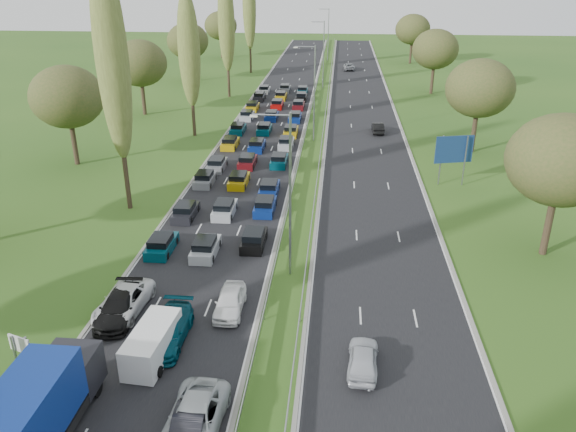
% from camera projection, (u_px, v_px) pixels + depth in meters
% --- Properties ---
extents(ground, '(260.00, 260.00, 0.00)m').
position_uv_depth(ground, '(314.00, 136.00, 74.86)').
color(ground, '#2B5219').
rests_on(ground, ground).
extents(near_carriageway, '(10.50, 215.00, 0.04)m').
position_uv_depth(near_carriageway, '(266.00, 130.00, 77.70)').
color(near_carriageway, black).
rests_on(near_carriageway, ground).
extents(far_carriageway, '(10.50, 215.00, 0.04)m').
position_uv_depth(far_carriageway, '(364.00, 133.00, 76.58)').
color(far_carriageway, black).
rests_on(far_carriageway, ground).
extents(central_reservation, '(2.36, 215.00, 0.32)m').
position_uv_depth(central_reservation, '(315.00, 128.00, 76.92)').
color(central_reservation, gray).
rests_on(central_reservation, ground).
extents(lamp_columns, '(0.18, 140.18, 12.00)m').
position_uv_depth(lamp_columns, '(314.00, 94.00, 70.62)').
color(lamp_columns, gray).
rests_on(lamp_columns, ground).
extents(poplar_row, '(2.80, 127.80, 22.44)m').
position_uv_depth(poplar_row, '(163.00, 51.00, 60.40)').
color(poplar_row, '#2D2116').
rests_on(poplar_row, ground).
extents(woodland_left, '(8.00, 166.00, 11.10)m').
position_uv_depth(woodland_left, '(52.00, 104.00, 58.13)').
color(woodland_left, '#2D2116').
rests_on(woodland_left, ground).
extents(woodland_right, '(8.00, 153.00, 11.10)m').
position_uv_depth(woodland_right, '(498.00, 104.00, 58.00)').
color(woodland_right, '#2D2116').
rests_on(woodland_right, ground).
extents(traffic_queue_fill, '(9.04, 67.81, 0.80)m').
position_uv_depth(traffic_queue_fill, '(261.00, 137.00, 72.99)').
color(traffic_queue_fill, '#053F4C').
rests_on(traffic_queue_fill, ground).
extents(near_car_2, '(2.92, 5.65, 1.52)m').
position_uv_depth(near_car_2, '(123.00, 302.00, 36.30)').
color(near_car_2, white).
rests_on(near_car_2, near_carriageway).
extents(near_car_3, '(2.40, 5.35, 1.52)m').
position_uv_depth(near_car_3, '(119.00, 307.00, 35.70)').
color(near_car_3, black).
rests_on(near_car_3, near_carriageway).
extents(near_car_7, '(2.23, 5.47, 1.59)m').
position_uv_depth(near_car_7, '(168.00, 330.00, 33.37)').
color(near_car_7, '#054051').
rests_on(near_car_7, near_carriageway).
extents(near_car_9, '(1.75, 4.37, 1.41)m').
position_uv_depth(near_car_9, '(188.00, 430.00, 26.25)').
color(near_car_9, black).
rests_on(near_car_9, near_carriageway).
extents(near_car_10, '(2.80, 5.72, 1.57)m').
position_uv_depth(near_car_10, '(194.00, 420.00, 26.72)').
color(near_car_10, '#9FA6A8').
rests_on(near_car_10, near_carriageway).
extents(near_car_12, '(1.83, 4.41, 1.50)m').
position_uv_depth(near_car_12, '(230.00, 301.00, 36.37)').
color(near_car_12, white).
rests_on(near_car_12, near_carriageway).
extents(far_car_0, '(1.91, 4.21, 1.40)m').
position_uv_depth(far_car_0, '(363.00, 358.00, 31.10)').
color(far_car_0, silver).
rests_on(far_car_0, far_carriageway).
extents(far_car_1, '(1.56, 4.25, 1.39)m').
position_uv_depth(far_car_1, '(378.00, 128.00, 76.22)').
color(far_car_1, black).
rests_on(far_car_1, far_carriageway).
extents(far_car_2, '(2.60, 5.30, 1.45)m').
position_uv_depth(far_car_2, '(349.00, 66.00, 123.70)').
color(far_car_2, gray).
rests_on(far_car_2, far_carriageway).
extents(blue_lorry, '(2.60, 9.37, 3.96)m').
position_uv_depth(blue_lorry, '(35.00, 415.00, 25.35)').
color(blue_lorry, black).
rests_on(blue_lorry, near_carriageway).
extents(white_van_rear, '(1.91, 4.88, 1.96)m').
position_uv_depth(white_van_rear, '(153.00, 341.00, 32.06)').
color(white_van_rear, white).
rests_on(white_van_rear, near_carriageway).
extents(info_sign, '(1.45, 0.58, 2.10)m').
position_uv_depth(info_sign, '(20.00, 348.00, 30.91)').
color(info_sign, gray).
rests_on(info_sign, ground).
extents(direction_sign, '(3.90, 1.09, 5.20)m').
position_uv_depth(direction_sign, '(454.00, 152.00, 56.72)').
color(direction_sign, gray).
rests_on(direction_sign, ground).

